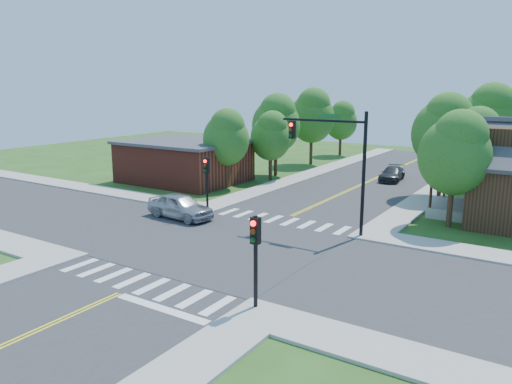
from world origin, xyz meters
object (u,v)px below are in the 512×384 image
Objects in this scene: signal_pole_se at (255,245)px; signal_pole_nw at (207,174)px; car_silver at (180,207)px; car_dgrey at (392,174)px; signal_mast_ne at (336,152)px.

signal_pole_nw is at bearing 135.00° from signal_pole_se.
car_silver is 21.78m from car_dgrey.
signal_mast_ne reaches higher than car_silver.
signal_pole_nw is 19.47m from car_dgrey.
car_silver is (-11.48, 8.73, -1.84)m from signal_pole_se.
car_silver is at bearing -96.56° from signal_pole_nw.
car_dgrey is at bearing 68.07° from signal_pole_nw.
car_dgrey is at bearing -15.22° from car_silver.
signal_pole_nw is (-9.51, -0.01, -2.19)m from signal_mast_ne.
signal_mast_ne is 1.89× the size of signal_pole_se.
signal_pole_se is (1.69, -11.21, -2.19)m from signal_mast_ne.
signal_pole_se is at bearing -88.20° from car_dgrey.
signal_pole_nw is (-11.20, 11.20, 0.00)m from signal_pole_se.
car_dgrey is (7.23, 17.96, -2.04)m from signal_pole_nw.
signal_pole_se is 1.00× the size of signal_pole_nw.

